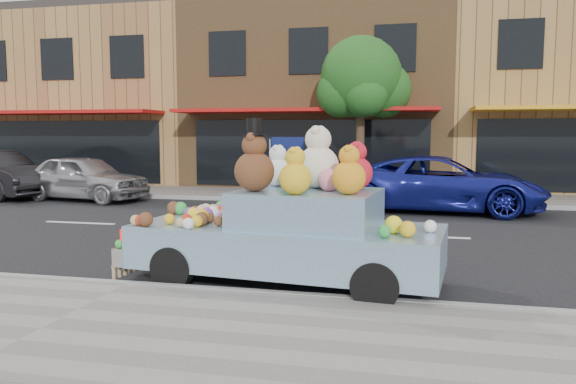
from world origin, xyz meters
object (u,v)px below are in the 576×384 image
(car_silver, at_px, (84,177))
(art_car, at_px, (289,228))
(street_tree, at_px, (362,84))
(car_blue, at_px, (442,184))

(car_silver, xyz_separation_m, art_car, (8.52, -8.21, 0.08))
(car_silver, relative_size, art_car, 0.92)
(street_tree, xyz_separation_m, car_blue, (2.45, -2.58, -2.94))
(car_silver, distance_m, car_blue, 10.96)
(car_blue, bearing_deg, art_car, 167.86)
(street_tree, bearing_deg, car_blue, -46.54)
(car_silver, distance_m, art_car, 11.84)
(street_tree, distance_m, art_car, 11.08)
(car_silver, relative_size, car_blue, 0.78)
(car_silver, bearing_deg, street_tree, -63.64)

